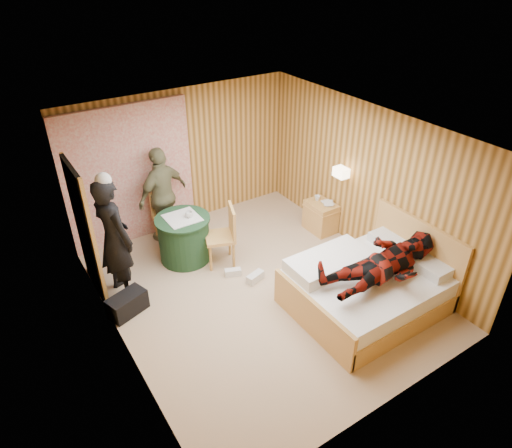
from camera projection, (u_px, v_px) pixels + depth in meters
floor at (259, 289)px, 7.00m from camera, size 4.20×5.00×0.01m
ceiling at (259, 134)px, 5.68m from camera, size 4.20×5.00×0.01m
wall_back at (182, 159)px, 8.13m from camera, size 4.20×0.02×2.50m
wall_left at (110, 269)px, 5.37m from camera, size 0.02×5.00×2.50m
wall_right at (368, 183)px, 7.31m from camera, size 0.02×5.00×2.50m
curtain at (130, 176)px, 7.64m from camera, size 2.20×0.08×2.40m
doorway at (85, 231)px, 6.50m from camera, size 0.06×0.90×2.05m
wall_lamp at (341, 172)px, 7.53m from camera, size 0.26×0.24×0.16m
bed at (367, 287)px, 6.54m from camera, size 2.07×1.63×1.12m
nightstand at (321, 216)px, 8.29m from camera, size 0.43×0.58×0.56m
round_table at (184, 238)px, 7.48m from camera, size 0.89×0.89×0.79m
chair_far at (166, 213)px, 7.91m from camera, size 0.46×0.46×0.93m
chair_near at (225, 231)px, 7.29m from camera, size 0.59×0.59×1.02m
duffel_bag at (127, 304)px, 6.48m from camera, size 0.61×0.45×0.31m
sneaker_left at (233, 272)px, 7.26m from camera, size 0.28×0.19×0.11m
sneaker_right at (255, 277)px, 7.13m from camera, size 0.33×0.20×0.14m
woman_standing at (114, 238)px, 6.48m from camera, size 0.64×0.79×1.89m
man_at_table at (163, 195)px, 7.77m from camera, size 1.09×0.73×1.72m
man_on_bed at (388, 256)px, 6.04m from camera, size 0.86×0.67×1.77m
book_lower at (324, 204)px, 8.11m from camera, size 0.20×0.25×0.02m
book_upper at (324, 203)px, 8.10m from camera, size 0.27×0.28×0.02m
cup_nightstand at (317, 198)px, 8.22m from camera, size 0.12×0.12×0.09m
cup_table at (189, 214)px, 7.26m from camera, size 0.14×0.14×0.10m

